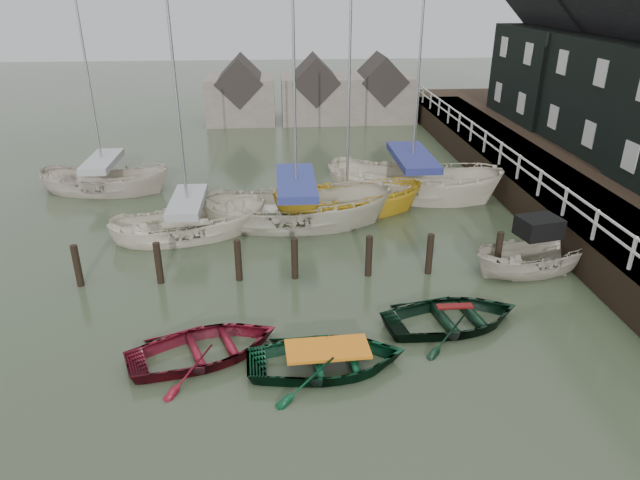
{
  "coord_description": "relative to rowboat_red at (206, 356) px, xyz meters",
  "views": [
    {
      "loc": [
        -1.63,
        -13.39,
        8.8
      ],
      "look_at": [
        -0.4,
        2.84,
        1.4
      ],
      "focal_mm": 32.0,
      "sensor_mm": 36.0,
      "label": 1
    }
  ],
  "objects": [
    {
      "name": "motorboat",
      "position": [
        10.44,
        4.03,
        0.09
      ],
      "size": [
        4.77,
        2.61,
        2.69
      ],
      "rotation": [
        0.0,
        0.0,
        1.78
      ],
      "color": "#B9B09E",
      "rests_on": "ground"
    },
    {
      "name": "far_sheds",
      "position": [
        4.47,
        27.1,
        1.86
      ],
      "size": [
        14.0,
        4.08,
        4.39
      ],
      "color": "#665B51",
      "rests_on": "ground"
    },
    {
      "name": "rowboat_green",
      "position": [
        3.07,
        -0.72,
        0.0
      ],
      "size": [
        4.12,
        3.05,
        0.82
      ],
      "primitive_type": "imported",
      "rotation": [
        0.0,
        0.0,
        1.62
      ],
      "color": "black",
      "rests_on": "ground"
    },
    {
      "name": "rowboat_red",
      "position": [
        0.0,
        0.0,
        0.0
      ],
      "size": [
        4.61,
        3.97,
        0.8
      ],
      "primitive_type": "imported",
      "rotation": [
        0.0,
        0.0,
        1.94
      ],
      "color": "maroon",
      "rests_on": "ground"
    },
    {
      "name": "pier",
      "position": [
        13.12,
        11.1,
        0.71
      ],
      "size": [
        3.04,
        32.0,
        2.7
      ],
      "color": "black",
      "rests_on": "ground"
    },
    {
      "name": "ground",
      "position": [
        3.64,
        1.1,
        0.0
      ],
      "size": [
        120.0,
        120.0,
        0.0
      ],
      "primitive_type": "plane",
      "color": "#2D3B25",
      "rests_on": "ground"
    },
    {
      "name": "sailboat_d",
      "position": [
        7.9,
        11.54,
        0.06
      ],
      "size": [
        8.33,
        5.8,
        12.35
      ],
      "rotation": [
        0.0,
        0.0,
        1.16
      ],
      "color": "silver",
      "rests_on": "ground"
    },
    {
      "name": "sailboat_c",
      "position": [
        4.82,
        9.89,
        0.01
      ],
      "size": [
        6.29,
        2.61,
        10.18
      ],
      "rotation": [
        0.0,
        0.0,
        1.52
      ],
      "color": "gold",
      "rests_on": "ground"
    },
    {
      "name": "mooring_pilings",
      "position": [
        2.53,
        4.1,
        0.5
      ],
      "size": [
        13.72,
        0.22,
        1.8
      ],
      "color": "black",
      "rests_on": "ground"
    },
    {
      "name": "sailboat_a",
      "position": [
        -1.39,
        7.78,
        0.06
      ],
      "size": [
        6.21,
        3.53,
        9.96
      ],
      "rotation": [
        0.0,
        0.0,
        1.81
      ],
      "color": "beige",
      "rests_on": "ground"
    },
    {
      "name": "sailboat_b",
      "position": [
        2.68,
        8.7,
        0.06
      ],
      "size": [
        7.58,
        3.14,
        11.58
      ],
      "rotation": [
        0.0,
        0.0,
        1.53
      ],
      "color": "beige",
      "rests_on": "ground"
    },
    {
      "name": "sailboat_e",
      "position": [
        -5.91,
        13.18,
        0.06
      ],
      "size": [
        6.36,
        3.22,
        10.33
      ],
      "rotation": [
        0.0,
        0.0,
        1.41
      ],
      "color": "beige",
      "rests_on": "ground"
    },
    {
      "name": "rowboat_dkgreen",
      "position": [
        6.75,
        0.95,
        0.0
      ],
      "size": [
        4.38,
        3.46,
        0.82
      ],
      "primitive_type": "imported",
      "rotation": [
        0.0,
        0.0,
        1.74
      ],
      "color": "black",
      "rests_on": "ground"
    }
  ]
}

